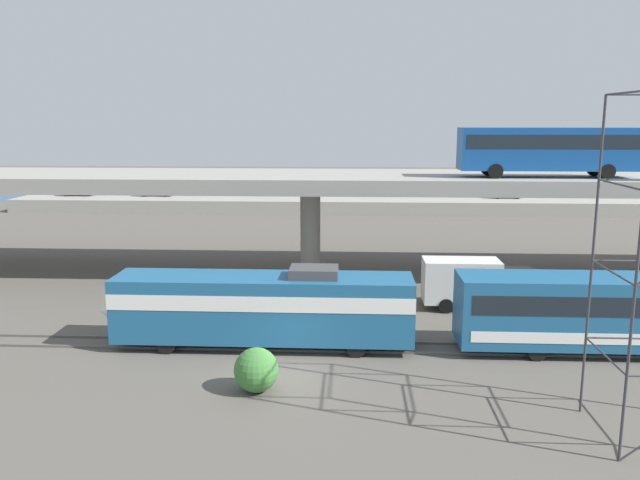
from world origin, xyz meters
The scene contains 17 objects.
ground_plane centered at (0.00, 0.00, 0.00)m, with size 260.00×260.00×0.00m, color #565149.
rail_strip_near centered at (0.00, 3.26, 0.06)m, with size 110.00×0.12×0.12m, color #59544C.
rail_strip_far centered at (0.00, 4.74, 0.06)m, with size 110.00×0.12×0.12m, color #59544C.
train_locomotive centered at (-2.06, 4.00, 2.19)m, with size 16.07×3.04×4.18m.
highway_overpass centered at (0.00, 20.00, 6.81)m, with size 96.00×10.39×7.49m.
transit_bus_on_overpass centered at (16.51, 18.02, 9.55)m, with size 12.00×2.68×3.40m.
service_truck_west centered at (10.70, 11.28, 1.64)m, with size 6.80×2.46×3.04m.
pier_parking_lot centered at (0.00, 55.00, 0.81)m, with size 79.86×11.13×1.62m, color gray.
parked_car_0 centered at (-20.35, 57.64, 2.40)m, with size 4.69×1.89×1.50m.
parked_car_1 centered at (-22.47, 54.59, 2.40)m, with size 4.60×1.92×1.50m.
parked_car_2 centered at (22.70, 54.69, 2.39)m, with size 4.06×2.00×1.50m.
parked_car_3 centered at (32.56, 56.19, 2.39)m, with size 4.06×1.97×1.50m.
parked_car_4 centered at (5.47, 57.25, 2.39)m, with size 4.17×1.88×1.50m.
parked_car_5 centered at (-8.21, 56.65, 2.39)m, with size 4.06×1.85×1.50m.
parked_car_6 centered at (-32.96, 54.42, 2.39)m, with size 4.27×1.85×1.50m.
harbor_water centered at (0.00, 78.00, 0.00)m, with size 140.00×36.00×0.01m, color navy.
shrub_right centered at (-0.87, -1.47, 0.96)m, with size 1.91×1.91×1.91m, color #3C7635.
Camera 1 is at (3.15, -26.61, 11.39)m, focal length 35.48 mm.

